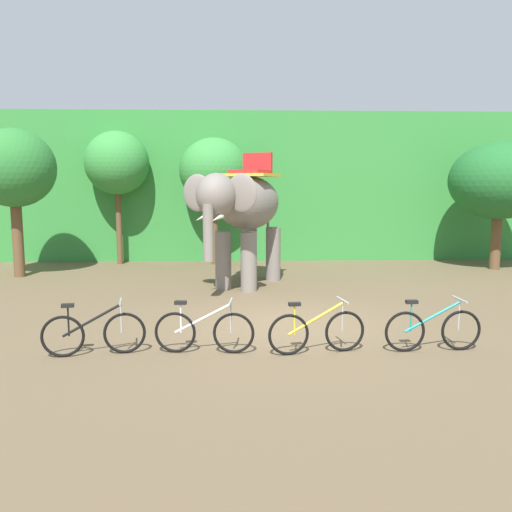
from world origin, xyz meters
The scene contains 11 objects.
ground_plane centered at (0.00, 0.00, 0.00)m, with size 80.00×80.00×0.00m, color brown.
foliage_hedge centered at (0.00, 12.34, 2.78)m, with size 36.00×6.00×5.56m, color #338438.
tree_far_left centered at (-7.78, 6.14, 3.33)m, with size 2.51×2.51×4.57m.
tree_far_right centered at (-5.22, 8.77, 3.61)m, with size 2.27×2.27×4.76m.
tree_center centered at (-1.76, 8.56, 3.33)m, with size 2.46×2.46×4.52m.
tree_right centered at (7.83, 7.05, 2.98)m, with size 3.29×3.29×4.29m.
elephant centered at (-0.76, 4.24, 2.20)m, with size 3.03×4.15×3.78m.
bike_black centered at (-3.40, -1.81, 0.39)m, with size 1.69×0.52×0.92m.
bike_white centered at (-1.55, -1.76, 0.39)m, with size 1.71×0.52×0.92m.
bike_yellow centered at (0.36, -1.85, 0.39)m, with size 1.69×0.52×0.92m.
bike_teal centered at (2.38, -1.81, 0.39)m, with size 1.71×0.52×0.92m.
Camera 1 is at (-1.01, -10.58, 2.85)m, focal length 37.32 mm.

